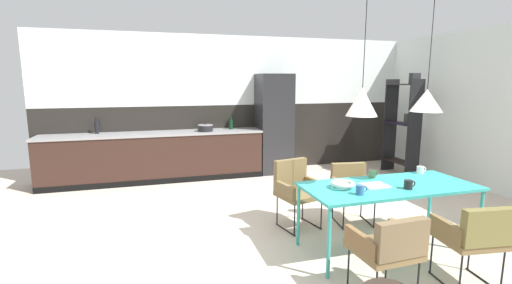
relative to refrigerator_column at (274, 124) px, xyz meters
The scene contains 22 objects.
ground_plane 3.38m from the refrigerator_column, 101.47° to the right, with size 9.72×9.72×0.00m, color beige.
back_wall_splashback_dark 0.80m from the refrigerator_column, 150.74° to the left, with size 7.47×0.12×1.34m, color black.
back_wall_panel_upper 1.27m from the refrigerator_column, 150.74° to the left, with size 7.47×0.12×1.34m, color silver.
kitchen_counter 2.35m from the refrigerator_column, behind, with size 3.92×0.63×0.89m.
refrigerator_column is the anchor object (origin of this frame).
dining_table 3.55m from the refrigerator_column, 88.96° to the right, with size 1.84×0.79×0.72m.
armchair_by_stool 2.77m from the refrigerator_column, 87.47° to the right, with size 0.55×0.53×0.75m.
armchair_facing_counter 4.41m from the refrigerator_column, 85.82° to the right, with size 0.54×0.53×0.77m.
armchair_head_of_table 2.76m from the refrigerator_column, 103.42° to the right, with size 0.57×0.56×0.83m.
armchair_corner_seat 4.41m from the refrigerator_column, 96.86° to the right, with size 0.51×0.49×0.76m.
fruit_bowl 3.54m from the refrigerator_column, 97.67° to the right, with size 0.25×0.25×0.07m.
open_book 3.53m from the refrigerator_column, 91.72° to the right, with size 0.26×0.22×0.02m.
mug_white_ceramic 3.23m from the refrigerator_column, 88.76° to the right, with size 0.12×0.08×0.08m.
mug_tall_blue 3.72m from the refrigerator_column, 87.53° to the right, with size 0.13×0.09×0.09m.
mug_wide_latte 3.76m from the refrigerator_column, 96.35° to the right, with size 0.12×0.08×0.10m.
mug_short_terracotta 3.31m from the refrigerator_column, 77.29° to the right, with size 0.12×0.08×0.09m.
cooking_pot 1.38m from the refrigerator_column, behind, with size 0.28×0.28×0.15m.
bottle_oil_tall 3.27m from the refrigerator_column, behind, with size 0.07×0.07×0.29m.
bottle_spice_small 0.86m from the refrigerator_column, behind, with size 0.07×0.07×0.24m.
open_shelf_unit 2.49m from the refrigerator_column, 20.89° to the right, with size 0.30×0.73×1.96m.
pendant_lamp_over_table_near 3.58m from the refrigerator_column, 94.94° to the right, with size 0.31×0.31×1.18m.
pendant_lamp_over_table_far 3.64m from the refrigerator_column, 83.09° to the right, with size 0.32×0.32×1.15m.
Camera 1 is at (-1.66, -3.44, 1.80)m, focal length 24.83 mm.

